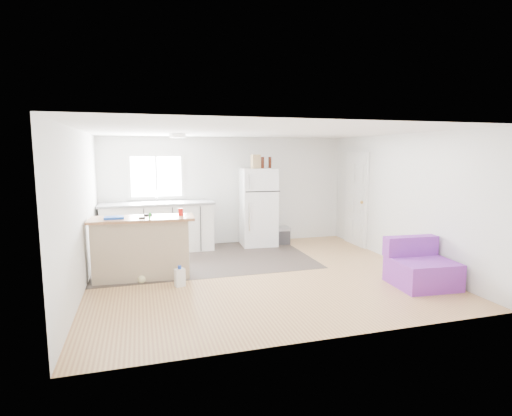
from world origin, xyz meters
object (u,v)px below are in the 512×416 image
Objects in this scene: refrigerator at (258,207)px; bottle_left at (263,163)px; blue_tray at (114,218)px; purple_seat at (420,269)px; cleaner_jug at (180,277)px; kitchen_cabinets at (158,227)px; cooler at (279,235)px; bottle_right at (270,162)px; red_cup at (181,212)px; peninsula at (142,247)px; mop at (143,268)px; cardboard_box at (256,161)px.

bottle_left is (0.07, -0.09, 0.98)m from refrigerator.
purple_seat is at bearing -18.87° from blue_tray.
refrigerator reaches higher than cleaner_jug.
cooler is at bearing -2.01° from kitchen_cabinets.
kitchen_cabinets is 9.30× the size of bottle_right.
bottle_right reaches higher than blue_tray.
blue_tray is (-4.57, 1.56, 0.77)m from purple_seat.
refrigerator is at bearing -176.56° from cooler.
red_cup is at bearing -139.58° from bottle_left.
peninsula is 3.48m from cooler.
bottle_left is at bearing 29.70° from cleaner_jug.
cleaner_jug is 1.32× the size of bottle_right.
cleaner_jug is 0.66m from mop.
peninsula is 5.61× the size of cardboard_box.
peninsula is 1.79× the size of purple_seat.
blue_tray reaches higher than purple_seat.
kitchen_cabinets reaches higher than peninsula.
cooler is (0.48, -0.03, -0.67)m from refrigerator.
cardboard_box is (2.85, 1.74, 0.83)m from blue_tray.
cooler is at bearing 36.16° from red_cup.
kitchen_cabinets is 2.42m from cleaner_jug.
mop is at bearing -143.47° from bottle_left.
cardboard_box reaches higher than bottle_left.
bottle_right is (0.20, 0.10, 0.00)m from bottle_left.
kitchen_cabinets is 2.61m from bottle_left.
mop reaches higher than purple_seat.
kitchen_cabinets is 2.78m from bottle_right.
mop reaches higher than cooler.
kitchen_cabinets is at bearing 76.56° from cleaner_jug.
bottle_right is (3.20, 1.81, 0.81)m from blue_tray.
cleaner_jug is at bearing -86.10° from kitchen_cabinets.
bottle_left is (2.25, -0.10, 1.32)m from kitchen_cabinets.
mop is 0.92m from blue_tray.
red_cup reaches higher than peninsula.
red_cup is 2.88m from bottle_right.
mop is at bearing 166.18° from purple_seat.
cooler is 0.56× the size of purple_seat.
peninsula is at bearing 5.10° from blue_tray.
refrigerator is at bearing 129.27° from bottle_left.
bottle_left is at bearing 35.96° from peninsula.
cleaner_jug is 1.10× the size of blue_tray.
blue_tray reaches higher than peninsula.
bottle_right is at bearing 174.86° from cooler.
cardboard_box is at bearing 31.41° from blue_tray.
bottle_left is (0.15, -0.03, -0.02)m from cardboard_box.
peninsula is 0.66m from blue_tray.
cooler is at bearing 3.03° from cardboard_box.
cleaner_jug is at bearing -44.81° from peninsula.
cleaner_jug is at bearing -129.38° from cardboard_box.
mop is at bearing -158.17° from red_cup.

